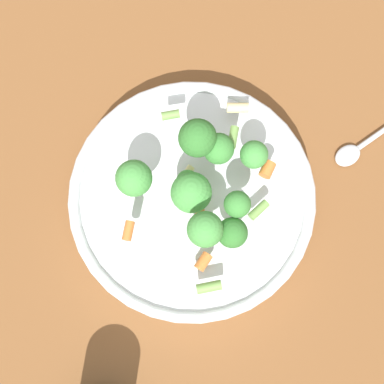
% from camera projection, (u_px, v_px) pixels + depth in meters
% --- Properties ---
extents(ground_plane, '(3.00, 3.00, 0.00)m').
position_uv_depth(ground_plane, '(192.00, 204.00, 0.68)').
color(ground_plane, brown).
extents(bowl, '(0.30, 0.30, 0.05)m').
position_uv_depth(bowl, '(192.00, 199.00, 0.66)').
color(bowl, silver).
rests_on(bowl, ground_plane).
extents(pasta_salad, '(0.23, 0.18, 0.09)m').
position_uv_depth(pasta_salad, '(199.00, 183.00, 0.59)').
color(pasta_salad, '#8CB766').
rests_on(pasta_salad, bowl).
extents(spoon, '(0.14, 0.16, 0.01)m').
position_uv_depth(spoon, '(374.00, 137.00, 0.70)').
color(spoon, silver).
rests_on(spoon, ground_plane).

